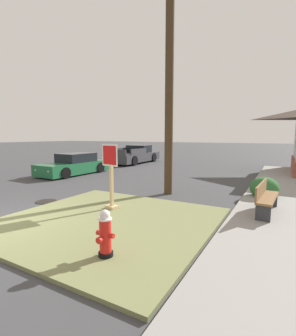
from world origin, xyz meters
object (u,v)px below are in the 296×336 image
(manhole_cover, at_px, (46,201))
(parked_sedan_green, at_px, (75,165))
(fire_hydrant, at_px, (105,234))
(street_bench, at_px, (265,196))
(stop_sign, at_px, (111,179))
(pickup_truck_charcoal, at_px, (135,156))
(utility_pole, at_px, (169,69))

(manhole_cover, bearing_deg, parked_sedan_green, 126.73)
(fire_hydrant, relative_size, manhole_cover, 1.26)
(street_bench, bearing_deg, stop_sign, -158.06)
(street_bench, bearing_deg, fire_hydrant, -119.70)
(manhole_cover, bearing_deg, pickup_truck_charcoal, 107.98)
(parked_sedan_green, relative_size, street_bench, 2.50)
(fire_hydrant, bearing_deg, street_bench, 60.30)
(parked_sedan_green, relative_size, utility_pole, 0.49)
(stop_sign, distance_m, street_bench, 4.48)
(manhole_cover, xyz_separation_m, street_bench, (6.78, 1.94, 0.59))
(street_bench, distance_m, utility_pole, 5.61)
(manhole_cover, distance_m, utility_pole, 6.56)
(parked_sedan_green, height_order, utility_pole, utility_pole)
(stop_sign, xyz_separation_m, parked_sedan_green, (-6.44, 4.81, -0.45))
(manhole_cover, distance_m, street_bench, 7.08)
(utility_pole, bearing_deg, parked_sedan_green, 164.67)
(manhole_cover, height_order, street_bench, street_bench)
(utility_pole, bearing_deg, fire_hydrant, -77.64)
(fire_hydrant, relative_size, pickup_truck_charcoal, 0.16)
(utility_pole, bearing_deg, pickup_truck_charcoal, 128.63)
(fire_hydrant, distance_m, manhole_cover, 4.96)
(pickup_truck_charcoal, bearing_deg, street_bench, -43.54)
(pickup_truck_charcoal, bearing_deg, utility_pole, -51.37)
(fire_hydrant, relative_size, stop_sign, 0.45)
(stop_sign, bearing_deg, parked_sedan_green, 143.24)
(manhole_cover, height_order, pickup_truck_charcoal, pickup_truck_charcoal)
(fire_hydrant, bearing_deg, parked_sedan_green, 138.35)
(fire_hydrant, relative_size, parked_sedan_green, 0.20)
(stop_sign, relative_size, pickup_truck_charcoal, 0.35)
(stop_sign, relative_size, street_bench, 1.10)
(fire_hydrant, xyz_separation_m, utility_pole, (-1.18, 5.37, 4.27))
(manhole_cover, relative_size, utility_pole, 0.08)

